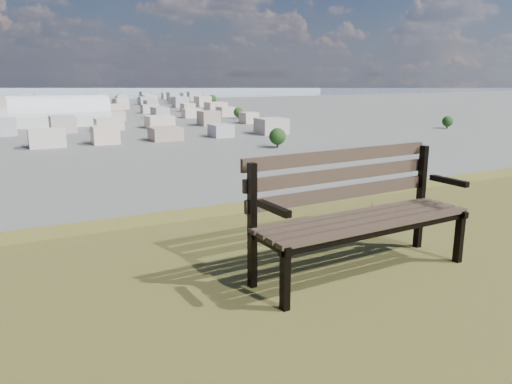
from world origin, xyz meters
TOP-DOWN VIEW (x-y plane):
  - park_bench at (1.12, 1.92)m, footprint 2.00×0.74m
  - arena at (27.66, 284.52)m, footprint 50.74×23.61m
  - city_blocks at (0.00, 394.44)m, footprint 395.00×361.00m

SIDE VIEW (x-z plane):
  - city_blocks at x=0.00m, z-range 0.00..7.00m
  - arena at x=27.66m, z-range -5.54..15.43m
  - park_bench at x=1.12m, z-range 25.07..26.10m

